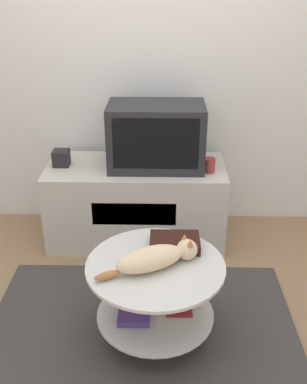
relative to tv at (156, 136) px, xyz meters
name	(u,v)px	position (x,y,z in m)	size (l,w,h in m)	color
ground_plane	(142,330)	(-0.07, -1.01, -0.83)	(12.00, 12.00, 0.00)	#93704C
wall_back	(148,57)	(-0.07, 0.37, 0.47)	(8.00, 0.05, 2.60)	silver
rug	(142,329)	(-0.07, -1.01, -0.82)	(1.77, 1.19, 0.02)	#3D3833
tv_stand	(136,203)	(-0.15, 0.00, -0.53)	(1.29, 0.57, 0.60)	beige
tv	(156,136)	(0.00, 0.00, 0.00)	(0.67, 0.39, 0.45)	#232326
speaker	(61,158)	(-0.68, 0.00, -0.17)	(0.11, 0.11, 0.11)	black
mug	(210,165)	(0.37, -0.09, -0.18)	(0.08, 0.08, 0.10)	#99332D
coffee_table	(155,290)	(0.01, -1.05, -0.50)	(0.73, 0.73, 0.47)	#B2B2B7
dvd_box	(175,243)	(0.12, -0.89, -0.31)	(0.27, 0.19, 0.06)	black
cat	(156,257)	(0.01, -1.08, -0.28)	(0.52, 0.30, 0.13)	beige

